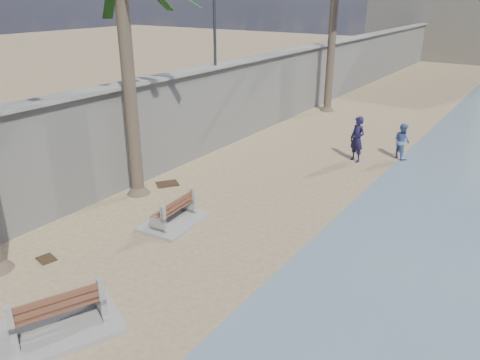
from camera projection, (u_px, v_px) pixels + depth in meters
The scene contains 9 objects.
ground_plane at pixel (54, 360), 8.79m from camera, with size 140.00×140.00×0.00m, color #99805E.
seawall at pixel (300, 82), 26.22m from camera, with size 0.45×70.00×3.50m, color gray.
wall_cap at pixel (301, 49), 25.55m from camera, with size 0.80×70.00×0.12m, color gray.
bench_near at pixel (58, 313), 9.39m from camera, with size 2.43×2.80×0.98m.
bench_far at pixel (174, 212), 13.84m from camera, with size 1.52×2.10×0.83m.
person_a at pixel (358, 136), 18.76m from camera, with size 0.77×0.52×2.13m, color #181335.
person_b at pixel (402, 139), 19.14m from camera, with size 0.80×0.62×1.66m, color #4D669F.
debris_c at pixel (167, 184), 16.82m from camera, with size 0.76×0.61×0.03m, color #382616.
debris_d at pixel (47, 259), 12.08m from camera, with size 0.49×0.39×0.03m, color #382616.
Camera 1 is at (6.75, -3.76, 6.42)m, focal length 35.00 mm.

